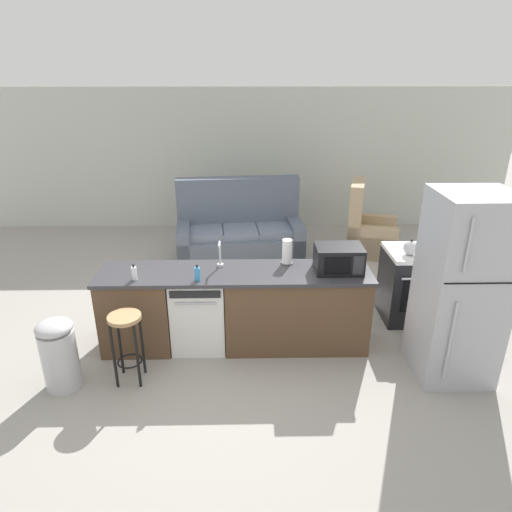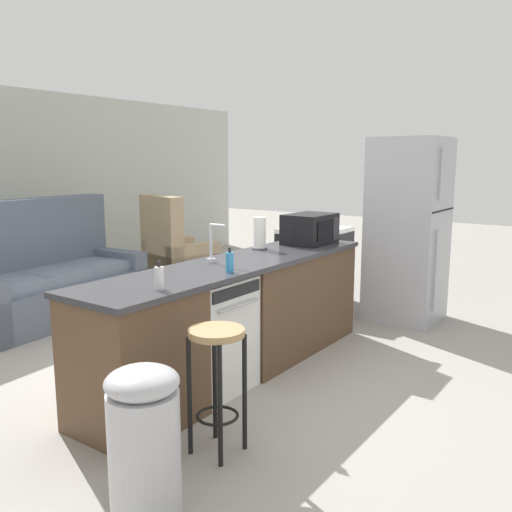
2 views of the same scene
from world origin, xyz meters
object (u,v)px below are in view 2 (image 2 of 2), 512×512
Objects in this scene: kettle at (318,223)px; armchair at (175,256)px; dishwasher at (205,333)px; paper_towel_roll at (260,233)px; refrigerator at (408,230)px; stove_range at (315,266)px; bar_stool at (217,364)px; trash_bin at (144,441)px; microwave at (310,229)px; couch at (45,281)px; dish_soap_bottle at (159,278)px; soap_bottle at (230,262)px.

kettle is 2.43m from armchair.
paper_towel_roll is at bearing 11.73° from dishwasher.
dishwasher is at bearing 168.07° from refrigerator.
stove_range is 2.22m from armchair.
stove_range is 1.76m from paper_towel_roll.
refrigerator is (-0.00, -1.10, 0.50)m from stove_range.
trash_bin is (-0.64, -0.09, -0.16)m from bar_stool.
stove_range is at bearing -88.70° from armchair.
microwave reaches higher than kettle.
paper_towel_roll is at bearing 22.39° from trash_bin.
refrigerator reaches higher than paper_towel_roll.
dish_soap_bottle is at bearing -110.23° from couch.
bar_stool is (-3.24, -1.19, 0.08)m from stove_range.
dishwasher is 2.53m from kettle.
dishwasher is at bearing -168.09° from stove_range.
soap_bottle is 0.65m from dish_soap_bottle.
bar_stool is 1.00× the size of trash_bin.
paper_towel_roll is 0.14× the size of couch.
dishwasher is 1.14× the size of bar_stool.
paper_towel_roll is 3.08m from armchair.
armchair is at bearing 91.30° from stove_range.
bar_stool is at bearing 7.80° from trash_bin.
stove_range is 3.02m from couch.
trash_bin is (-0.66, -0.55, -0.59)m from dish_soap_bottle.
microwave is at bearing 16.53° from bar_stool.
kettle reaches higher than dish_soap_bottle.
armchair is (1.57, 2.56, -0.69)m from paper_towel_roll.
microwave is 0.68× the size of trash_bin.
soap_bottle is 0.91m from bar_stool.
dishwasher is at bearing 179.95° from microwave.
dish_soap_bottle is (-3.22, -0.73, 0.52)m from stove_range.
refrigerator is 2.60m from soap_bottle.
stove_range is at bearing 20.14° from bar_stool.
stove_range is 1.35m from microwave.
couch is (-2.19, 3.17, -0.56)m from refrigerator.
dish_soap_bottle is 4.38m from armchair.
armchair reaches higher than dishwasher.
paper_towel_roll reaches higher than soap_bottle.
stove_range is 0.57m from kettle.
microwave is at bearing 4.85° from dish_soap_bottle.
dish_soap_bottle is (-1.60, -0.39, -0.07)m from paper_towel_roll.
soap_bottle is at bearing -97.70° from couch.
paper_towel_roll is at bearing 13.54° from dish_soap_bottle.
paper_towel_roll is at bearing 155.10° from refrigerator.
kettle is at bearing -92.83° from armchair.
soap_bottle reaches higher than bar_stool.
soap_bottle is at bearing -165.23° from kettle.
paper_towel_roll is 0.38× the size of bar_stool.
refrigerator is 2.57× the size of trash_bin.
soap_bottle is (-0.95, -0.42, -0.07)m from paper_towel_roll.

